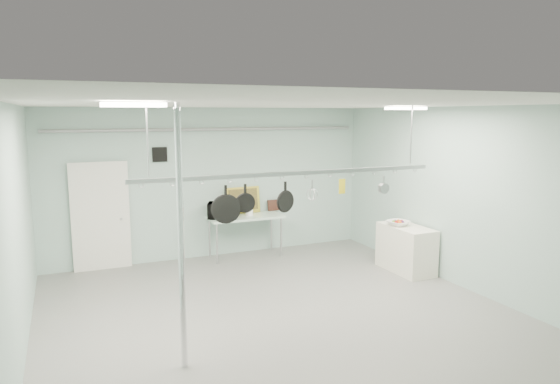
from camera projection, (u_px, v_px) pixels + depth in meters
name	position (u px, v px, depth m)	size (l,w,h in m)	color
floor	(290.00, 325.00, 7.33)	(8.00, 8.00, 0.00)	gray
ceiling	(291.00, 105.00, 6.84)	(7.00, 8.00, 0.02)	silver
back_wall	(212.00, 183.00, 10.70)	(7.00, 0.02, 3.20)	#A2C2B8
right_wall	(477.00, 201.00, 8.47)	(0.02, 8.00, 3.20)	#A2C2B8
door	(101.00, 217.00, 9.82)	(1.10, 0.10, 2.20)	silver
wall_vent	(160.00, 154.00, 10.14)	(0.30, 0.04, 0.30)	black
conduit_pipe	(212.00, 129.00, 10.44)	(0.07, 0.07, 6.60)	gray
chrome_pole	(181.00, 240.00, 5.87)	(0.08, 0.08, 3.20)	silver
prep_table	(245.00, 219.00, 10.70)	(1.60, 0.70, 0.91)	silver
side_cabinet	(406.00, 249.00, 9.78)	(0.60, 1.20, 0.90)	white
pot_rack	(294.00, 171.00, 7.34)	(4.80, 0.06, 1.00)	#B7B7BC
light_panel_left	(133.00, 105.00, 5.25)	(0.65, 0.30, 0.05)	white
light_panel_right	(406.00, 108.00, 8.34)	(0.65, 0.30, 0.05)	white
microwave	(223.00, 210.00, 10.42)	(0.60, 0.41, 0.33)	black
coffee_canister	(249.00, 211.00, 10.71)	(0.16, 0.16, 0.20)	white
painting_large	(243.00, 200.00, 10.94)	(0.78, 0.05, 0.58)	gold
painting_small	(274.00, 205.00, 11.25)	(0.30, 0.04, 0.25)	#351A12
fruit_bowl	(398.00, 223.00, 9.76)	(0.42, 0.42, 0.10)	white
skillet_left	(226.00, 204.00, 6.98)	(0.42, 0.06, 0.55)	black
skillet_mid	(245.00, 198.00, 7.09)	(0.29, 0.06, 0.41)	black
skillet_right	(285.00, 197.00, 7.34)	(0.33, 0.06, 0.45)	black
whisk	(312.00, 192.00, 7.51)	(0.17, 0.17, 0.35)	#A5A5A9
grater	(342.00, 186.00, 7.70)	(0.10, 0.02, 0.25)	yellow
saucepan	(384.00, 185.00, 8.01)	(0.17, 0.09, 0.28)	silver
fruit_cluster	(398.00, 221.00, 9.75)	(0.24, 0.24, 0.09)	#A0140E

